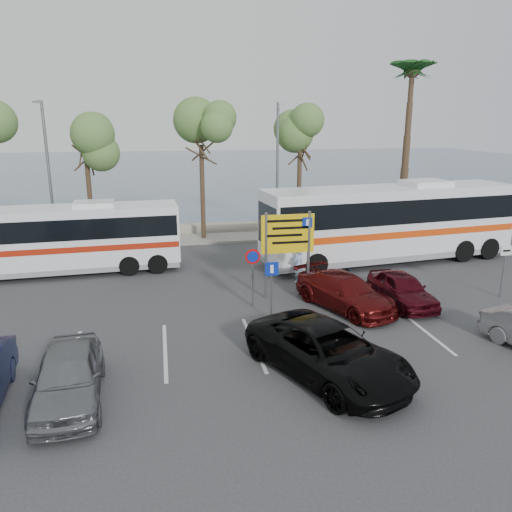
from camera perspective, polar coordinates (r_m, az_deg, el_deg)
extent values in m
plane|color=#353538|center=(17.92, 2.95, -8.29)|extent=(120.00, 120.00, 0.00)
cube|color=gray|center=(31.02, -3.22, 2.09)|extent=(44.00, 2.40, 0.15)
cube|color=#A9A187|center=(32.90, -3.70, 3.25)|extent=(48.00, 0.80, 0.60)
plane|color=#445A6E|center=(76.37, -7.98, 9.82)|extent=(140.00, 140.00, 0.00)
cylinder|color=#382619|center=(30.53, -18.42, 6.07)|extent=(0.28, 0.28, 5.04)
cylinder|color=#382619|center=(30.33, -6.13, 7.25)|extent=(0.28, 0.28, 5.60)
cylinder|color=#382619|center=(31.43, 4.93, 7.17)|extent=(0.28, 0.28, 5.18)
cylinder|color=#382619|center=(33.76, 16.77, 11.27)|extent=(0.48, 0.48, 10.00)
cylinder|color=slate|center=(30.28, -22.54, 8.46)|extent=(0.16, 0.16, 8.00)
cylinder|color=slate|center=(29.70, -23.52, 15.91)|extent=(0.12, 0.90, 0.12)
cube|color=slate|center=(29.21, -23.71, 15.83)|extent=(0.45, 0.25, 0.12)
cylinder|color=slate|center=(30.50, 2.44, 9.64)|extent=(0.16, 0.16, 8.00)
cylinder|color=slate|center=(29.92, 2.74, 17.10)|extent=(0.12, 0.90, 0.12)
cube|color=slate|center=(29.43, 2.98, 17.03)|extent=(0.45, 0.25, 0.12)
cylinder|color=slate|center=(20.29, 1.14, -0.03)|extent=(0.12, 0.12, 3.60)
cylinder|color=slate|center=(20.73, 6.01, 0.22)|extent=(0.12, 0.12, 3.60)
cube|color=#E6B90C|center=(20.27, 3.65, 2.55)|extent=(2.20, 0.06, 1.60)
cube|color=#0C2699|center=(20.35, 5.89, 3.84)|extent=(0.42, 0.01, 0.42)
cylinder|color=slate|center=(19.61, -0.38, -2.72)|extent=(0.07, 0.07, 2.20)
cylinder|color=#B20C0C|center=(19.31, -0.37, -0.07)|extent=(0.60, 0.03, 0.60)
cylinder|color=slate|center=(18.20, 1.78, -4.18)|extent=(0.07, 0.07, 2.20)
cube|color=#0C2699|center=(17.90, 1.82, -1.49)|extent=(0.50, 0.03, 0.50)
cylinder|color=slate|center=(23.05, 26.42, -1.60)|extent=(0.07, 0.07, 2.20)
cube|color=white|center=(22.81, 26.72, 0.55)|extent=(0.50, 0.03, 0.40)
cube|color=white|center=(25.32, -21.51, 2.15)|extent=(11.16, 2.97, 2.72)
cube|color=black|center=(25.23, -21.62, 3.22)|extent=(10.94, 2.99, 0.97)
cube|color=#A6200C|center=(25.42, -21.42, 1.19)|extent=(11.05, 2.99, 0.28)
cube|color=gray|center=(25.64, -21.22, -0.80)|extent=(11.05, 2.94, 0.51)
cube|color=white|center=(25.06, -21.84, 5.42)|extent=(1.92, 1.57, 0.22)
cube|color=white|center=(26.56, 14.99, 4.12)|extent=(13.55, 4.40, 3.27)
cube|color=black|center=(26.46, 15.08, 5.36)|extent=(13.29, 4.41, 1.16)
cube|color=#DF400D|center=(26.67, 14.92, 3.01)|extent=(13.43, 4.41, 0.33)
cube|color=gray|center=(26.92, 14.76, 0.71)|extent=(13.42, 4.36, 0.61)
cube|color=white|center=(26.29, 15.26, 7.90)|extent=(2.41, 2.03, 0.27)
imported|color=slate|center=(14.25, -20.67, -12.70)|extent=(1.98, 4.33, 1.44)
imported|color=#540E0E|center=(19.84, 10.11, -4.06)|extent=(3.50, 4.97, 1.34)
imported|color=#420912|center=(20.79, 16.34, -3.62)|extent=(1.72, 3.87, 1.29)
imported|color=black|center=(14.70, 8.23, -10.75)|extent=(4.49, 6.00, 1.51)
imported|color=#9BB9E1|center=(22.69, 4.88, -1.05)|extent=(0.69, 0.64, 1.59)
imported|color=#2F3247|center=(24.92, 10.37, 0.59)|extent=(1.12, 1.16, 1.88)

